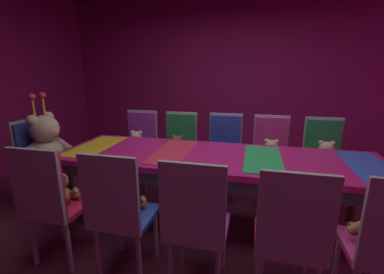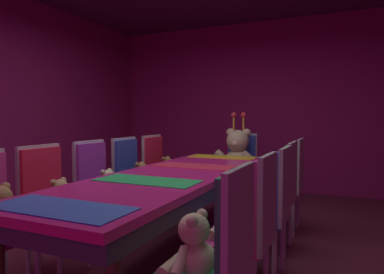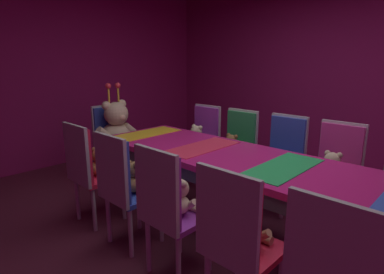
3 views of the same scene
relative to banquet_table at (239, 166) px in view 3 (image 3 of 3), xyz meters
The scene contains 22 objects.
ground_plane 0.66m from the banquet_table, 90.00° to the left, with size 7.90×7.90×0.00m, color #591E33.
wall_back 3.29m from the banquet_table, 90.00° to the left, with size 5.20×0.12×2.80m, color #8C1959.
wall_right 2.70m from the banquet_table, ahead, with size 0.12×6.40×2.80m, color #8C1959.
banquet_table is the anchor object (origin of this frame).
teddy_left_0 1.28m from the banquet_table, 120.98° to the right, with size 0.27×0.34×0.32m.
chair_left_1 1.01m from the banquet_table, 145.81° to the right, with size 0.42×0.41×0.98m.
teddy_left_1 0.90m from the banquet_table, 140.66° to the right, with size 0.22×0.29×0.27m.
chair_left_2 0.83m from the banquet_table, behind, with size 0.42×0.41×0.98m.
teddy_left_2 0.69m from the banquet_table, behind, with size 0.22×0.28×0.27m.
chair_left_3 1.00m from the banquet_table, 145.43° to the left, with size 0.42×0.41×0.98m.
teddy_left_3 0.89m from the banquet_table, 140.16° to the left, with size 0.22×0.29×0.27m.
chair_left_4 1.40m from the banquet_table, 125.55° to the left, with size 0.42×0.41×0.98m.
teddy_left_4 1.33m from the banquet_table, 120.52° to the left, with size 0.22×0.29×0.27m.
chair_right_1 0.99m from the banquet_table, 32.88° to the right, with size 0.42×0.41×0.98m.
teddy_right_1 0.87m from the banquet_table, 38.05° to the right, with size 0.23×0.30×0.28m.
chair_right_2 0.84m from the banquet_table, ahead, with size 0.42×0.41×0.98m.
chair_right_3 1.00m from the banquet_table, 35.69° to the left, with size 0.42×0.41×0.98m.
teddy_right_3 0.89m from the banquet_table, 41.08° to the left, with size 0.22×0.28×0.27m.
chair_right_4 1.39m from the banquet_table, 54.19° to the left, with size 0.42×0.41×0.98m.
teddy_right_4 1.31m from the banquet_table, 59.33° to the left, with size 0.24×0.31×0.30m.
throne_chair 2.02m from the banquet_table, 90.00° to the left, with size 0.41×0.42×0.98m.
king_teddy_bear 1.85m from the banquet_table, 90.00° to the left, with size 0.63×0.49×0.82m.
Camera 3 is at (-2.13, -1.48, 1.53)m, focal length 29.36 mm.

